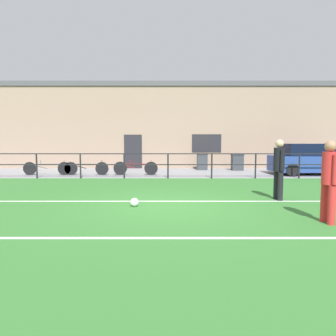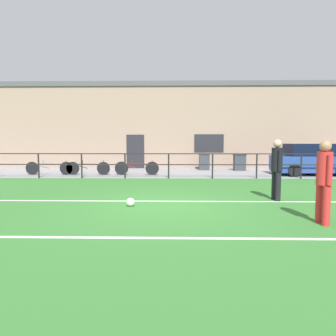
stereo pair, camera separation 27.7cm
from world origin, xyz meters
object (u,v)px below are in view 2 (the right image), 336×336
Objects in this scene: trash_bin_1 at (240,162)px; trash_bin_0 at (204,162)px; bicycle_parked_1 at (88,168)px; bicycle_parked_2 at (137,168)px; player_goalkeeper at (277,166)px; player_striker at (324,177)px; bicycle_parked_0 at (49,168)px; parked_car_red at (316,160)px; soccer_ball_match at (130,202)px.

trash_bin_0 is at bearing 171.34° from trash_bin_1.
bicycle_parked_1 is 2.44m from bicycle_parked_2.
trash_bin_0 is (6.06, 2.76, 0.15)m from bicycle_parked_1.
player_goalkeeper reaches higher than trash_bin_0.
player_striker reaches higher than trash_bin_0.
player_striker is at bearing -50.13° from bicycle_parked_1.
trash_bin_0 is (-1.32, 11.59, -0.47)m from player_striker.
bicycle_parked_2 is 2.30× the size of trash_bin_1.
player_striker is 1.77× the size of trash_bin_0.
bicycle_parked_1 is 1.00× the size of bicycle_parked_2.
player_striker reaches higher than bicycle_parked_0.
parked_car_red is 3.97m from trash_bin_1.
player_goalkeeper reaches higher than soccer_ball_match.
parked_car_red is at bearing -24.66° from trash_bin_0.
trash_bin_1 reaches higher than bicycle_parked_1.
bicycle_parked_1 is (-3.18, 7.22, 0.25)m from soccer_ball_match.
trash_bin_0 is at bearing 155.34° from parked_car_red.
trash_bin_0 reaches higher than bicycle_parked_1.
trash_bin_0 reaches higher than bicycle_parked_2.
player_striker is at bearing -43.40° from bicycle_parked_0.
player_goalkeeper is at bearing -52.58° from bicycle_parked_2.
player_goalkeeper is 1.02× the size of player_striker.
player_goalkeeper is 2.54m from player_striker.
player_striker is 10.13m from bicycle_parked_2.
bicycle_parked_1 reaches higher than soccer_ball_match.
bicycle_parked_0 reaches higher than soccer_ball_match.
player_goalkeeper is at bearing 12.70° from soccer_ball_match.
parked_car_red reaches higher than trash_bin_1.
trash_bin_1 is at bearing -8.66° from trash_bin_0.
bicycle_parked_1 is at bearing -163.05° from trash_bin_1.
soccer_ball_match is 10.39m from trash_bin_0.
soccer_ball_match is at bearing -116.25° from player_striker.
bicycle_parked_2 is 6.12m from trash_bin_1.
bicycle_parked_0 is 1.08× the size of bicycle_parked_2.
trash_bin_1 is (-3.34, 2.14, -0.25)m from parked_car_red.
bicycle_parked_1 is (-7.38, 8.83, -0.62)m from player_striker.
bicycle_parked_0 is at bearing -161.03° from trash_bin_0.
bicycle_parked_1 is (-11.39, -0.31, -0.40)m from parked_car_red.
parked_car_red is (8.21, 7.53, 0.65)m from soccer_ball_match.
trash_bin_0 is (8.02, 2.76, 0.15)m from bicycle_parked_0.
trash_bin_0 is (3.62, 2.76, 0.14)m from bicycle_parked_2.
trash_bin_1 is at bearing 13.77° from bicycle_parked_0.
player_goalkeeper reaches higher than bicycle_parked_0.
parked_car_red is at bearing 142.41° from player_goalkeeper.
trash_bin_0 is (2.88, 9.97, 0.40)m from soccer_ball_match.
trash_bin_0 is at bearing 18.97° from bicycle_parked_0.
bicycle_parked_0 is 2.48× the size of trash_bin_1.
player_goalkeeper is 7.95m from bicycle_parked_2.
soccer_ball_match is 11.16m from parked_car_red.
player_striker is 12.87m from bicycle_parked_0.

